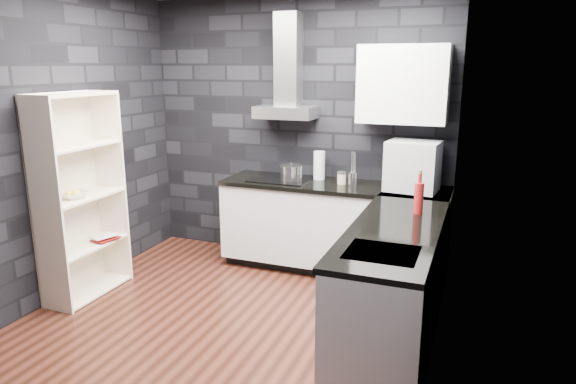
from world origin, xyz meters
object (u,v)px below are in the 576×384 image
Objects in this scene: red_bottle at (419,198)px; appliance_garage at (413,166)px; utensil_crock at (353,178)px; fruit_bowl at (73,195)px; storage_jar at (342,179)px; bookshelf at (81,197)px; pot at (291,173)px; glass_vase at (319,165)px.

appliance_garage is at bearing 101.61° from red_bottle.
fruit_bowl is (-2.10, -1.41, -0.02)m from utensil_crock.
red_bottle is (0.82, -0.77, 0.07)m from storage_jar.
red_bottle is at bearing 26.73° from bookshelf.
bookshelf reaches higher than utensil_crock.
utensil_crock is 0.07× the size of bookshelf.
pot is 0.51m from storage_jar.
appliance_garage reaches higher than pot.
red_bottle is 2.88m from fruit_bowl.
utensil_crock is 0.53× the size of fruit_bowl.
storage_jar is 0.23× the size of appliance_garage.
appliance_garage reaches higher than red_bottle.
glass_vase is at bearing 33.44° from pot.
utensil_crock is 0.49× the size of red_bottle.
glass_vase is at bearing 55.49° from bookshelf.
fruit_bowl is at bearing -146.10° from utensil_crock.
glass_vase reaches higher than red_bottle.
fruit_bowl is at bearing -74.21° from bookshelf.
glass_vase is 0.95m from appliance_garage.
pot is at bearing -175.65° from storage_jar.
bookshelf is (-2.66, -1.29, -0.22)m from appliance_garage.
bookshelf is at bearing -140.30° from glass_vase.
storage_jar is at bearing -170.01° from utensil_crock.
appliance_garage is at bearing 41.67° from bookshelf.
storage_jar is 0.46× the size of fruit_bowl.
bookshelf is at bearing -148.40° from appliance_garage.
pot is at bearing 42.33° from fruit_bowl.
utensil_crock is (0.37, -0.10, -0.08)m from glass_vase.
red_bottle is 2.87m from bookshelf.
bookshelf reaches higher than red_bottle.
bookshelf is at bearing -139.38° from pot.
fruit_bowl is (-2.82, -0.62, -0.08)m from red_bottle.
appliance_garage is 1.88× the size of red_bottle.
fruit_bowl is at bearing -145.07° from storage_jar.
pot is 0.30m from glass_vase.
utensil_crock is 1.07m from red_bottle.
utensil_crock is at bearing 48.17° from bookshelf.
pot is at bearing -146.56° from glass_vase.
appliance_garage is 2.97m from bookshelf.
bookshelf is at bearing -146.63° from storage_jar.
glass_vase reaches higher than storage_jar.
red_bottle is (1.09, -0.89, -0.02)m from glass_vase.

